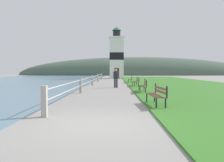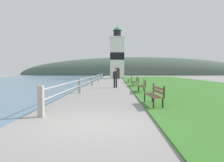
# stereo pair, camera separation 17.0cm
# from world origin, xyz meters

# --- Properties ---
(ground_plane) EXTENTS (160.00, 160.00, 0.00)m
(ground_plane) POSITION_xyz_m (0.00, 0.00, 0.00)
(ground_plane) COLOR gray
(grass_verge) EXTENTS (12.00, 55.88, 0.06)m
(grass_verge) POSITION_xyz_m (7.90, 18.63, 0.03)
(grass_verge) COLOR #387528
(grass_verge) RESTS_ON ground_plane
(seawall_railing) EXTENTS (0.18, 30.84, 1.06)m
(seawall_railing) POSITION_xyz_m (-1.80, 16.33, 0.63)
(seawall_railing) COLOR #A8A399
(seawall_railing) RESTS_ON ground_plane
(park_bench_near) EXTENTS (0.59, 1.88, 0.94)m
(park_bench_near) POSITION_xyz_m (2.41, 3.33, 0.54)
(park_bench_near) COLOR brown
(park_bench_near) RESTS_ON ground_plane
(park_bench_midway) EXTENTS (0.59, 1.78, 0.94)m
(park_bench_midway) POSITION_xyz_m (2.56, 9.09, 0.54)
(park_bench_midway) COLOR brown
(park_bench_midway) RESTS_ON ground_plane
(park_bench_far) EXTENTS (0.51, 1.63, 0.94)m
(park_bench_far) POSITION_xyz_m (2.62, 14.82, 0.54)
(park_bench_far) COLOR brown
(park_bench_far) RESTS_ON ground_plane
(park_bench_by_lighthouse) EXTENTS (0.60, 1.71, 0.94)m
(park_bench_by_lighthouse) POSITION_xyz_m (2.48, 20.83, 0.54)
(park_bench_by_lighthouse) COLOR brown
(park_bench_by_lighthouse) RESTS_ON ground_plane
(lighthouse) EXTENTS (3.06, 3.06, 9.99)m
(lighthouse) POSITION_xyz_m (0.87, 36.46, 4.43)
(lighthouse) COLOR white
(lighthouse) RESTS_ON ground_plane
(person_strolling) EXTENTS (0.45, 0.30, 1.69)m
(person_strolling) POSITION_xyz_m (0.63, 13.50, 0.92)
(person_strolling) COLOR #28282D
(person_strolling) RESTS_ON ground_plane
(distant_hillside) EXTENTS (80.00, 16.00, 12.00)m
(distant_hillside) POSITION_xyz_m (8.00, 67.25, 0.00)
(distant_hillside) COLOR #475B4C
(distant_hillside) RESTS_ON ground_plane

